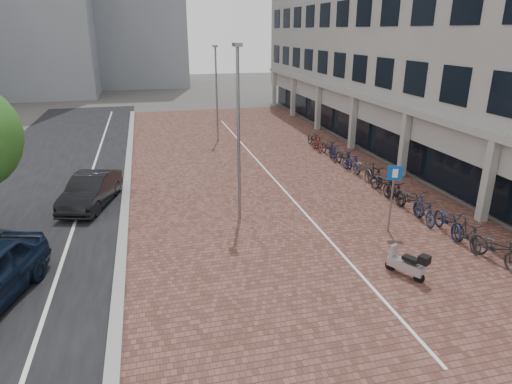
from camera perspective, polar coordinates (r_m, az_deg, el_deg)
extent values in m
plane|color=#474442|center=(12.78, 6.67, -14.57)|extent=(140.00, 140.00, 0.00)
cube|color=brown|center=(23.70, 1.22, 2.29)|extent=(14.50, 42.00, 0.04)
cube|color=black|center=(23.52, -25.64, 0.10)|extent=(8.00, 50.00, 0.03)
cube|color=gray|center=(22.97, -16.15, 1.05)|extent=(0.35, 42.00, 0.14)
cube|color=white|center=(23.16, -20.82, 0.54)|extent=(0.12, 44.00, 0.00)
cube|color=white|center=(23.75, 1.69, 2.38)|extent=(0.10, 30.00, 0.00)
cube|color=#9D9D98|center=(30.86, 20.82, 21.19)|extent=(8.00, 40.00, 13.00)
cube|color=black|center=(29.63, 13.67, 8.71)|extent=(0.15, 38.00, 3.20)
cube|color=#9D9D98|center=(29.26, 13.60, 12.06)|extent=(1.60, 38.00, 0.30)
cube|color=#9D9D98|center=(19.55, 27.50, 1.27)|extent=(0.35, 0.35, 3.40)
cube|color=#9D9D98|center=(24.16, 18.40, 5.77)|extent=(0.35, 0.35, 3.40)
cube|color=#9D9D98|center=(29.28, 12.26, 8.69)|extent=(0.35, 0.35, 3.40)
cube|color=#9D9D98|center=(34.68, 7.94, 10.66)|extent=(0.35, 0.35, 3.40)
cube|color=#9D9D98|center=(40.25, 4.77, 12.06)|extent=(0.35, 0.35, 3.40)
cube|color=#9D9D98|center=(45.93, 2.35, 13.09)|extent=(0.35, 0.35, 3.40)
imported|color=black|center=(20.55, -20.37, 0.19)|extent=(2.54, 4.47, 1.39)
cylinder|color=slate|center=(17.35, 16.88, -1.23)|extent=(0.07, 0.07, 2.39)
cube|color=#0C45A2|center=(16.97, 17.31, 2.33)|extent=(0.53, 0.18, 0.54)
cylinder|color=gray|center=(17.08, -2.24, 6.94)|extent=(0.12, 0.12, 6.73)
cylinder|color=slate|center=(30.45, -5.06, 12.20)|extent=(0.12, 0.12, 6.24)
imported|color=#232329|center=(16.67, 28.44, -6.31)|extent=(0.95, 2.05, 1.04)
imported|color=black|center=(17.30, 25.44, -4.84)|extent=(0.74, 1.80, 1.05)
imported|color=#161F3E|center=(18.15, 23.35, -3.41)|extent=(0.97, 2.05, 1.04)
imported|color=#15213B|center=(18.85, 20.67, -2.17)|extent=(0.67, 1.79, 1.05)
imported|color=black|center=(19.80, 19.17, -0.94)|extent=(0.72, 1.98, 1.04)
imported|color=black|center=(20.64, 17.17, 0.14)|extent=(0.50, 1.75, 1.05)
imported|color=black|center=(21.64, 15.99, 1.16)|extent=(0.91, 2.04, 1.04)
imported|color=black|center=(22.67, 14.95, 2.13)|extent=(0.61, 1.78, 1.05)
imported|color=#4E4B47|center=(23.59, 13.45, 2.94)|extent=(0.71, 1.98, 1.04)
imported|color=#16183C|center=(24.54, 12.10, 3.72)|extent=(0.75, 1.80, 1.05)
imported|color=black|center=(25.59, 11.23, 4.43)|extent=(0.75, 1.99, 1.04)
imported|color=#121332|center=(26.52, 9.82, 5.09)|extent=(0.77, 1.80, 1.05)
imported|color=#222228|center=(27.62, 9.27, 5.70)|extent=(0.74, 1.99, 1.04)
imported|color=#521A16|center=(28.54, 7.82, 6.25)|extent=(0.50, 1.75, 1.05)
imported|color=black|center=(29.65, 7.37, 6.78)|extent=(0.72, 1.98, 1.04)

